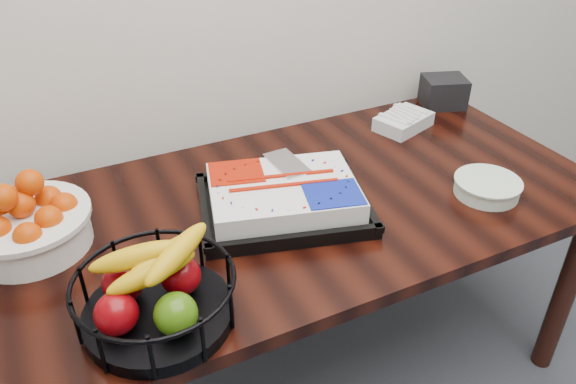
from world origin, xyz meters
name	(u,v)px	position (x,y,z in m)	size (l,w,h in m)	color
table	(303,222)	(0.00, 2.00, 0.66)	(1.80, 0.90, 0.75)	black
cake_tray	(283,197)	(-0.08, 1.97, 0.79)	(0.55, 0.48, 0.10)	black
tangerine_bowl	(25,218)	(-0.74, 2.12, 0.84)	(0.33, 0.33, 0.21)	white
fruit_basket	(155,294)	(-0.51, 1.71, 0.83)	(0.35, 0.35, 0.19)	black
plate_stack	(487,187)	(0.50, 1.78, 0.77)	(0.20, 0.20, 0.05)	white
fork_bag	(404,121)	(0.54, 2.25, 0.78)	(0.23, 0.19, 0.06)	silver
napkin_box	(444,92)	(0.80, 2.35, 0.81)	(0.16, 0.14, 0.11)	black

